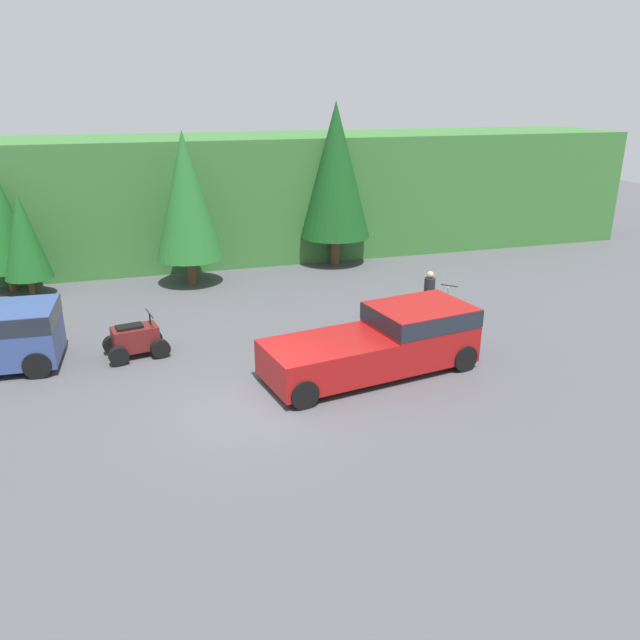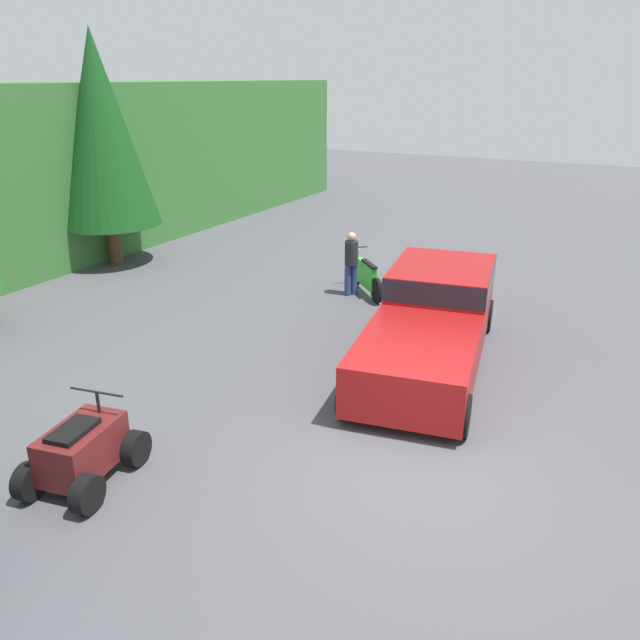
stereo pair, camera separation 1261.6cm
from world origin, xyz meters
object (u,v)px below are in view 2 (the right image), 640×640
object	(u,v)px
quad_atv	(83,452)
rider_person	(351,261)
dirt_bike	(366,277)
pickup_truck_red	(433,317)

from	to	relation	value
quad_atv	rider_person	size ratio (longest dim) A/B	1.10
dirt_bike	pickup_truck_red	bearing A→B (deg)	178.31
pickup_truck_red	quad_atv	world-z (taller)	pickup_truck_red
pickup_truck_red	quad_atv	size ratio (longest dim) A/B	3.20
quad_atv	rider_person	world-z (taller)	rider_person
pickup_truck_red	rider_person	xyz separation A→B (m)	(2.95, 3.32, 0.02)
dirt_bike	quad_atv	distance (m)	9.99
pickup_truck_red	rider_person	size ratio (longest dim) A/B	3.53
rider_person	pickup_truck_red	bearing A→B (deg)	172.97
dirt_bike	rider_person	xyz separation A→B (m)	(-0.32, 0.32, 0.48)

